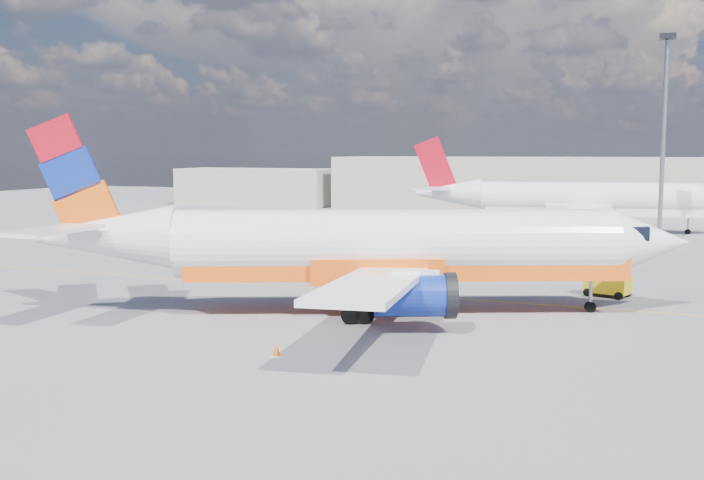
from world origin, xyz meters
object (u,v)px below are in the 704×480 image
at_px(main_jet, 375,248).
at_px(second_jet, 577,200).
at_px(traffic_cone, 276,350).
at_px(gse_tug, 606,283).

distance_m(main_jet, second_jet, 49.38).
bearing_deg(traffic_cone, gse_tug, 58.42).
bearing_deg(traffic_cone, main_jet, 85.10).
height_order(main_jet, second_jet, main_jet).
xyz_separation_m(main_jet, gse_tug, (11.55, 10.04, -2.80)).
bearing_deg(second_jet, traffic_cone, -106.34).
xyz_separation_m(main_jet, traffic_cone, (-0.87, -10.17, -3.39)).
relative_size(main_jet, second_jet, 1.02).
distance_m(main_jet, gse_tug, 15.56).
relative_size(gse_tug, traffic_cone, 5.10).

